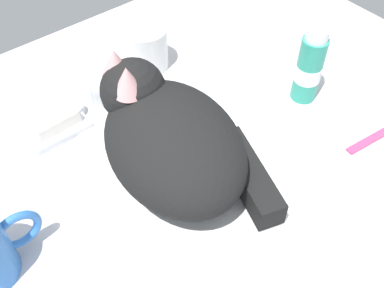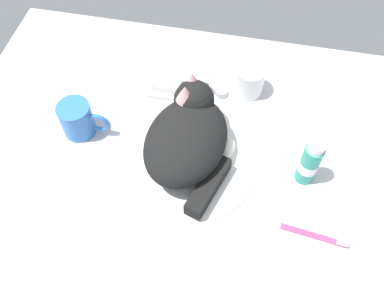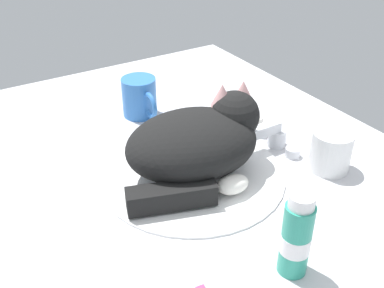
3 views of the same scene
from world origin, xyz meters
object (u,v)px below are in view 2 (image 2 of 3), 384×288
Objects in this scene: cat at (189,135)px; coffee_mug at (78,119)px; rinse_cup at (249,80)px; soap_bar at (167,85)px; faucet at (201,91)px; toothbrush at (318,236)px; toothpaste_bottle at (310,162)px.

cat is 25.88cm from coffee_mug.
soap_bar is (-19.65, -4.11, -1.44)cm from rinse_cup.
soap_bar is at bearing 177.54° from faucet.
cat reaches higher than rinse_cup.
toothbrush is at bearing -15.95° from coffee_mug.
soap_bar is at bearing 43.14° from coffee_mug.
soap_bar is 39.15cm from toothpaste_bottle.
cat is 19.67cm from soap_bar.
coffee_mug reaches higher than soap_bar.
coffee_mug is 1.55× the size of rinse_cup.
toothpaste_bottle is at bearing -33.96° from faucet.
toothbrush is (18.54, -35.51, -3.17)cm from rinse_cup.
rinse_cup reaches higher than soap_bar.
toothbrush is (29.22, -14.52, -6.36)cm from cat.
toothpaste_bottle is (51.38, -2.18, 1.71)cm from coffee_mug.
faucet is at bearing 31.10° from coffee_mug.
coffee_mug is (-25.72, 1.19, -2.65)cm from cat.
coffee_mug is at bearing 164.05° from toothbrush.
toothbrush is at bearing -46.40° from faucet.
coffee_mug is 0.90× the size of toothpaste_bottle.
toothpaste_bottle is at bearing -2.43° from coffee_mug.
faucet is 17.09cm from cat.
coffee_mug is at bearing 177.36° from cat.
soap_bar is at bearing 117.99° from cat.
rinse_cup reaches higher than faucet.
toothpaste_bottle is 0.96× the size of toothbrush.
rinse_cup reaches higher than toothbrush.
rinse_cup is (10.68, 20.99, -3.19)cm from cat.
toothpaste_bottle is 15.00cm from toothbrush.
rinse_cup is at bearing 22.18° from faucet.
soap_bar is (-8.97, 16.88, -4.63)cm from cat.
cat is (0.32, -16.51, 4.41)cm from faucet.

